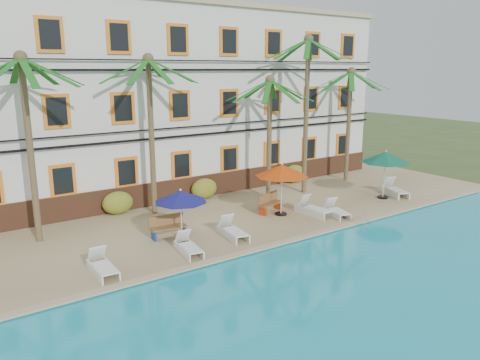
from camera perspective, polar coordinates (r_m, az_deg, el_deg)
ground at (r=20.39m, az=6.06°, el=-6.90°), size 100.00×100.00×0.00m
pool_deck at (r=24.15m, az=-1.69°, el=-3.26°), size 30.00×12.00×0.25m
swimming_pool at (r=16.18m, az=22.88°, el=-13.17°), size 26.00×12.00×0.20m
pool_coping at (r=19.67m, az=7.80°, el=-6.86°), size 30.00×0.35×0.06m
hotel_building at (r=27.50m, az=-7.52°, el=9.80°), size 25.40×6.44×10.22m
palm_a at (r=19.72m, az=-24.51°, el=6.53°), size 4.53×4.53×7.47m
palm_b at (r=22.12m, az=-10.87°, el=8.15°), size 4.53×4.53×7.50m
palm_c at (r=24.66m, az=3.62°, el=7.51°), size 4.53×4.53×6.50m
palm_d at (r=25.82m, az=8.14°, el=10.36°), size 4.53×4.53×8.58m
palm_e at (r=29.42m, az=13.19°, el=8.61°), size 4.53×4.53×6.90m
shrub_left at (r=23.15m, az=-14.68°, el=-2.71°), size 1.50×0.90×1.10m
shrub_mid at (r=25.10m, az=-4.41°, el=-1.05°), size 1.50×0.90×1.10m
shrub_right at (r=28.73m, az=6.59°, el=0.76°), size 1.50×0.90×1.10m
umbrella_blue at (r=18.80m, az=-7.24°, el=-2.02°), size 2.15×2.15×2.16m
umbrella_red at (r=21.97m, az=5.12°, el=1.14°), size 2.52×2.52×2.52m
umbrella_green at (r=25.93m, az=17.33°, el=2.64°), size 2.61×2.61×2.61m
lounger_a at (r=16.82m, az=-16.43°, el=-10.02°), size 0.68×1.80×0.84m
lounger_b at (r=17.96m, az=-6.34°, el=-8.04°), size 0.81×1.75×0.80m
lounger_c at (r=19.45m, az=-0.96°, el=-6.18°), size 0.86×1.90×0.87m
lounger_d at (r=22.63m, az=8.87°, el=-3.47°), size 0.84×1.95×0.90m
lounger_e at (r=22.64m, az=11.61°, el=-3.67°), size 1.03×1.79×0.80m
lounger_f at (r=27.13m, az=18.27°, el=-1.14°), size 1.39×2.10×0.94m
bench_left at (r=19.63m, az=-8.78°, el=-5.57°), size 1.53×0.59×0.93m
bench_right at (r=22.74m, az=3.58°, el=-2.78°), size 1.57×0.89×0.93m
pool_ladder at (r=22.00m, az=14.70°, el=-5.05°), size 0.54×0.74×0.74m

